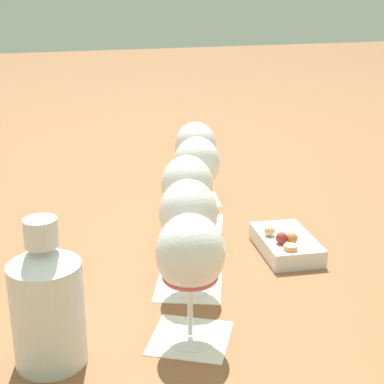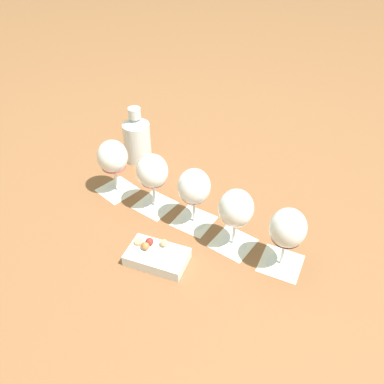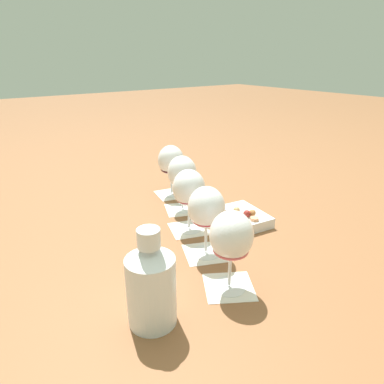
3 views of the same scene
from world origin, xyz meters
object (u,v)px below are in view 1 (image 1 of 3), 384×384
at_px(wine_glass_1, 188,218).
at_px(wine_glass_4, 196,149).
at_px(wine_glass_0, 190,258).
at_px(wine_glass_2, 187,189).
at_px(snack_dish, 286,244).
at_px(wine_glass_3, 197,167).
at_px(ceramic_vase, 47,302).

xyz_separation_m(wine_glass_1, wine_glass_4, (0.40, -0.16, 0.00)).
bearing_deg(wine_glass_0, wine_glass_2, -17.82).
distance_m(wine_glass_4, snack_dish, 0.35).
bearing_deg(wine_glass_3, wine_glass_0, 159.10).
height_order(ceramic_vase, snack_dish, ceramic_vase).
bearing_deg(wine_glass_2, wine_glass_0, 162.18).
height_order(wine_glass_3, wine_glass_4, same).
bearing_deg(wine_glass_0, wine_glass_1, -17.99).
xyz_separation_m(wine_glass_1, ceramic_vase, (-0.13, 0.24, -0.04)).
bearing_deg(ceramic_vase, wine_glass_0, -93.25).
relative_size(wine_glass_0, wine_glass_2, 1.00).
relative_size(wine_glass_2, ceramic_vase, 0.91).
xyz_separation_m(wine_glass_0, snack_dish, (0.21, -0.26, -0.11)).
bearing_deg(wine_glass_4, ceramic_vase, 143.60).
xyz_separation_m(wine_glass_0, wine_glass_3, (0.41, -0.16, -0.00)).
distance_m(wine_glass_2, ceramic_vase, 0.39).
bearing_deg(wine_glass_2, wine_glass_3, -27.32).
relative_size(wine_glass_3, ceramic_vase, 0.91).
bearing_deg(wine_glass_1, wine_glass_4, -21.16).
bearing_deg(snack_dish, ceramic_vase, 114.11).
relative_size(wine_glass_4, ceramic_vase, 0.91).
xyz_separation_m(wine_glass_3, snack_dish, (-0.19, -0.11, -0.11)).
distance_m(wine_glass_0, wine_glass_4, 0.58).
xyz_separation_m(wine_glass_1, wine_glass_3, (0.26, -0.11, 0.00)).
height_order(wine_glass_2, ceramic_vase, ceramic_vase).
bearing_deg(wine_glass_4, wine_glass_2, 157.05).
bearing_deg(snack_dish, wine_glass_3, 29.46).
height_order(wine_glass_0, wine_glass_1, same).
xyz_separation_m(wine_glass_4, snack_dish, (-0.33, -0.06, -0.11)).
distance_m(wine_glass_0, wine_glass_3, 0.44).
distance_m(ceramic_vase, snack_dish, 0.50).
bearing_deg(wine_glass_3, wine_glass_1, 157.57).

